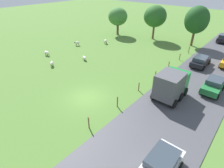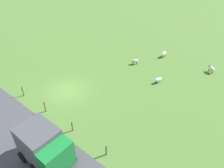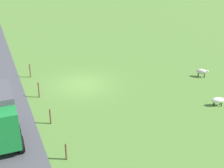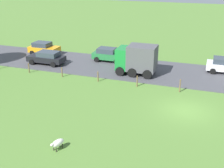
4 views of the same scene
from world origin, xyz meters
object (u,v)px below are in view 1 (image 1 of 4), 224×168
object	(u,v)px
sheep_2	(84,58)
tree_0	(118,17)
car_0	(214,85)
car_6	(201,61)
car_1	(224,38)
tree_2	(197,20)
truck_0	(171,84)
sheep_1	(47,52)
tree_1	(155,16)
sheep_4	(106,41)
sheep_0	(77,43)
car_2	(160,166)
sheep_3	(52,63)

from	to	relation	value
sheep_2	tree_0	bearing A→B (deg)	109.40
car_0	car_6	distance (m)	7.42
car_1	tree_2	bearing A→B (deg)	-123.16
truck_0	tree_0	bearing A→B (deg)	141.13
sheep_1	tree_1	size ratio (longest dim) A/B	0.17
car_1	car_0	bearing A→B (deg)	-80.56
sheep_2	tree_1	bearing A→B (deg)	81.58
tree_1	sheep_2	bearing A→B (deg)	-98.42
tree_2	car_6	bearing A→B (deg)	-63.54
sheep_2	sheep_4	distance (m)	9.22
tree_0	sheep_4	bearing A→B (deg)	-71.07
sheep_2	car_1	xyz separation A→B (m)	(15.02, 25.24, 0.44)
tree_1	car_1	bearing A→B (deg)	30.94
tree_0	sheep_2	bearing A→B (deg)	-70.60
car_0	truck_0	bearing A→B (deg)	-126.86
tree_2	car_1	distance (m)	8.76
sheep_1	car_1	bearing A→B (deg)	52.43
sheep_2	car_0	xyz separation A→B (m)	(18.67, 3.29, 0.44)
car_0	car_6	size ratio (longest dim) A/B	0.88
tree_1	tree_2	xyz separation A→B (m)	(8.13, 0.91, 0.17)
sheep_0	tree_1	size ratio (longest dim) A/B	0.15
tree_0	car_2	world-z (taller)	tree_0
sheep_3	tree_0	distance (m)	20.99
tree_1	truck_0	size ratio (longest dim) A/B	1.67
truck_0	sheep_1	bearing A→B (deg)	-175.82
tree_2	car_0	size ratio (longest dim) A/B	1.91
tree_1	car_6	world-z (taller)	tree_1
car_0	car_2	world-z (taller)	car_2
sheep_4	sheep_0	bearing A→B (deg)	-127.27
sheep_1	sheep_2	size ratio (longest dim) A/B	1.10
sheep_1	sheep_3	distance (m)	4.94
sheep_1	tree_2	distance (m)	27.94
truck_0	car_2	bearing A→B (deg)	-69.04
truck_0	car_0	distance (m)	5.65
sheep_3	tree_0	size ratio (longest dim) A/B	0.17
sheep_3	tree_2	distance (m)	27.14
tree_1	sheep_0	bearing A→B (deg)	-123.93
sheep_0	car_2	world-z (taller)	car_2
car_1	sheep_1	bearing A→B (deg)	-127.57
car_6	sheep_1	bearing A→B (deg)	-149.85
sheep_3	tree_0	xyz separation A→B (m)	(-3.47, 20.39, 3.54)
sheep_2	tree_0	world-z (taller)	tree_0
sheep_2	car_6	xyz separation A→B (m)	(15.19, 9.84, 0.40)
sheep_1	tree_2	size ratio (longest dim) A/B	0.16
sheep_1	sheep_4	bearing A→B (deg)	73.39
car_2	sheep_2	bearing A→B (deg)	151.26
truck_0	car_1	xyz separation A→B (m)	(-0.30, 26.42, -0.85)
sheep_1	car_1	distance (m)	35.35
sheep_1	sheep_4	world-z (taller)	sheep_4
sheep_0	tree_2	bearing A→B (deg)	40.11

